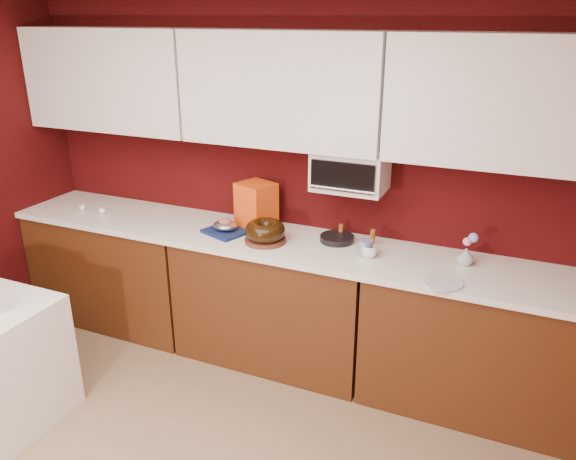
{
  "coord_description": "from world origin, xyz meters",
  "views": [
    {
      "loc": [
        1.45,
        -1.17,
        2.3
      ],
      "look_at": [
        0.14,
        1.84,
        1.02
      ],
      "focal_mm": 35.0,
      "sensor_mm": 36.0,
      "label": 1
    }
  ],
  "objects_px": {
    "toaster_oven": "(350,170)",
    "foil_ham_nest": "(225,225)",
    "flower_vase": "(466,256)",
    "pandoro_box": "(256,205)",
    "coffee_mug": "(369,250)",
    "blue_jar": "(365,248)",
    "bundt_cake": "(265,231)"
  },
  "relations": [
    {
      "from": "pandoro_box",
      "to": "coffee_mug",
      "type": "xyz_separation_m",
      "value": [
        0.86,
        -0.19,
        -0.11
      ]
    },
    {
      "from": "toaster_oven",
      "to": "foil_ham_nest",
      "type": "xyz_separation_m",
      "value": [
        -0.8,
        -0.2,
        -0.42
      ]
    },
    {
      "from": "foil_ham_nest",
      "to": "flower_vase",
      "type": "relative_size",
      "value": 1.46
    },
    {
      "from": "toaster_oven",
      "to": "flower_vase",
      "type": "distance_m",
      "value": 0.86
    },
    {
      "from": "pandoro_box",
      "to": "bundt_cake",
      "type": "bearing_deg",
      "value": -31.37
    },
    {
      "from": "toaster_oven",
      "to": "blue_jar",
      "type": "bearing_deg",
      "value": -47.38
    },
    {
      "from": "bundt_cake",
      "to": "coffee_mug",
      "type": "distance_m",
      "value": 0.69
    },
    {
      "from": "bundt_cake",
      "to": "coffee_mug",
      "type": "relative_size",
      "value": 2.82
    },
    {
      "from": "toaster_oven",
      "to": "foil_ham_nest",
      "type": "distance_m",
      "value": 0.93
    },
    {
      "from": "toaster_oven",
      "to": "bundt_cake",
      "type": "xyz_separation_m",
      "value": [
        -0.48,
        -0.24,
        -0.39
      ]
    },
    {
      "from": "bundt_cake",
      "to": "coffee_mug",
      "type": "bearing_deg",
      "value": 3.04
    },
    {
      "from": "toaster_oven",
      "to": "coffee_mug",
      "type": "height_order",
      "value": "toaster_oven"
    },
    {
      "from": "toaster_oven",
      "to": "pandoro_box",
      "type": "height_order",
      "value": "toaster_oven"
    },
    {
      "from": "coffee_mug",
      "to": "flower_vase",
      "type": "bearing_deg",
      "value": 12.31
    },
    {
      "from": "toaster_oven",
      "to": "blue_jar",
      "type": "distance_m",
      "value": 0.49
    },
    {
      "from": "toaster_oven",
      "to": "flower_vase",
      "type": "height_order",
      "value": "toaster_oven"
    },
    {
      "from": "toaster_oven",
      "to": "blue_jar",
      "type": "xyz_separation_m",
      "value": [
        0.17,
        -0.19,
        -0.42
      ]
    },
    {
      "from": "pandoro_box",
      "to": "flower_vase",
      "type": "relative_size",
      "value": 2.7
    },
    {
      "from": "toaster_oven",
      "to": "pandoro_box",
      "type": "relative_size",
      "value": 1.42
    },
    {
      "from": "pandoro_box",
      "to": "blue_jar",
      "type": "distance_m",
      "value": 0.86
    },
    {
      "from": "toaster_oven",
      "to": "bundt_cake",
      "type": "relative_size",
      "value": 1.72
    },
    {
      "from": "foil_ham_nest",
      "to": "blue_jar",
      "type": "height_order",
      "value": "blue_jar"
    },
    {
      "from": "coffee_mug",
      "to": "flower_vase",
      "type": "xyz_separation_m",
      "value": [
        0.55,
        0.12,
        0.01
      ]
    },
    {
      "from": "toaster_oven",
      "to": "flower_vase",
      "type": "bearing_deg",
      "value": -6.32
    },
    {
      "from": "toaster_oven",
      "to": "bundt_cake",
      "type": "height_order",
      "value": "toaster_oven"
    },
    {
      "from": "bundt_cake",
      "to": "blue_jar",
      "type": "height_order",
      "value": "bundt_cake"
    },
    {
      "from": "foil_ham_nest",
      "to": "pandoro_box",
      "type": "distance_m",
      "value": 0.26
    },
    {
      "from": "bundt_cake",
      "to": "pandoro_box",
      "type": "height_order",
      "value": "pandoro_box"
    },
    {
      "from": "blue_jar",
      "to": "flower_vase",
      "type": "distance_m",
      "value": 0.59
    },
    {
      "from": "toaster_oven",
      "to": "foil_ham_nest",
      "type": "relative_size",
      "value": 2.64
    },
    {
      "from": "bundt_cake",
      "to": "flower_vase",
      "type": "bearing_deg",
      "value": 7.21
    },
    {
      "from": "coffee_mug",
      "to": "flower_vase",
      "type": "height_order",
      "value": "flower_vase"
    }
  ]
}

